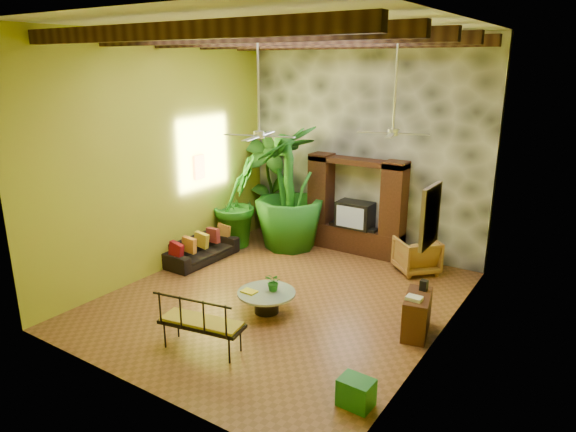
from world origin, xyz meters
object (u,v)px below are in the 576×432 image
Objects in this scene: wicker_armchair at (417,255)px; green_bin at (356,392)px; sofa at (202,249)px; side_console at (417,314)px; ceiling_fan_front at (259,123)px; iron_bench at (198,320)px; tall_plant_a at (269,182)px; tall_plant_b at (237,201)px; coffee_table at (267,299)px; tall_plant_c at (290,188)px; entertainment_center at (355,213)px; ceiling_fan_back at (393,121)px.

wicker_armchair is 1.88× the size of green_bin.
sofa is 5.33m from side_console.
ceiling_fan_front reaches higher than iron_bench.
tall_plant_a is 6.09m from iron_bench.
ceiling_fan_front reaches higher than tall_plant_a.
green_bin is (2.85, -1.77, -3.21)m from ceiling_fan_front.
tall_plant_a reaches higher than green_bin.
tall_plant_b is 3.87m from coffee_table.
ceiling_fan_front is at bearing -56.71° from tall_plant_a.
tall_plant_c is (-3.17, -0.19, 1.13)m from wicker_armchair.
ceiling_fan_front is 1.29× the size of iron_bench.
wicker_armchair is 2.75m from side_console.
coffee_table is 0.74× the size of iron_bench.
wicker_armchair is 4.96m from green_bin.
tall_plant_b is at bearing -36.46° from wicker_armchair.
coffee_table reaches higher than green_bin.
sofa is (-2.65, -2.51, -0.70)m from entertainment_center.
ceiling_fan_front is 0.62× the size of tall_plant_c.
ceiling_fan_front is at bearing -93.24° from entertainment_center.
entertainment_center is at bearing 118.62° from side_console.
coffee_table is (1.55, -3.14, -1.25)m from tall_plant_c.
sofa is 2.12× the size of side_console.
ceiling_fan_front is 4.64m from green_bin.
tall_plant_c is at bearing 113.39° from ceiling_fan_front.
tall_plant_a is 4.75m from coffee_table.
iron_bench is (2.52, -5.47, -0.85)m from tall_plant_a.
iron_bench is at bearing -65.29° from tall_plant_a.
sofa is 2.76m from tall_plant_a.
tall_plant_a reaches higher than coffee_table.
ceiling_fan_front is 4.08m from tall_plant_b.
ceiling_fan_front reaches higher than tall_plant_b.
iron_bench is at bearing -90.12° from entertainment_center.
tall_plant_c is (-3.05, 1.30, -1.89)m from ceiling_fan_back.
entertainment_center is 5.48m from iron_bench.
side_console is (2.66, 2.44, -0.20)m from iron_bench.
ceiling_fan_back is 4.88m from tall_plant_b.
iron_bench is (-1.61, -3.52, -2.86)m from ceiling_fan_back.
coffee_table is at bearing 17.96° from wicker_armchair.
ceiling_fan_front reaches higher than tall_plant_c.
tall_plant_a is (0.12, 2.52, 1.13)m from sofa.
tall_plant_a is 6.10m from side_console.
tall_plant_a is (-4.24, 0.46, 1.01)m from wicker_armchair.
tall_plant_b is at bearing 142.12° from green_bin.
ceiling_fan_front reaches higher than green_bin.
ceiling_fan_front is at bearing 148.11° from green_bin.
sofa is 2.18× the size of wicker_armchair.
sofa is at bearing -172.34° from ceiling_fan_back.
sofa reaches higher than coffee_table.
ceiling_fan_front is 3.45m from iron_bench.
tall_plant_c is at bearing -31.59° from sofa.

